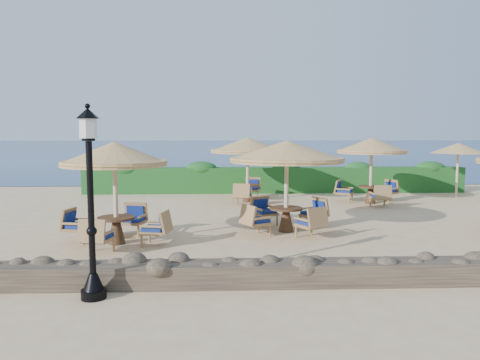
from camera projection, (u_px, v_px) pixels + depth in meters
ground at (300, 221)px, 15.15m from camera, size 120.00×120.00×0.00m
sea at (235, 147)px, 84.71m from camera, size 160.00×160.00×0.00m
hedge at (275, 180)px, 22.24m from camera, size 18.00×0.90×1.20m
stone_wall at (355, 272)px, 8.96m from camera, size 15.00×0.65×0.44m
lamp_post at (91, 211)px, 8.04m from camera, size 0.44×0.44×3.31m
extra_parasol at (458, 148)px, 20.40m from camera, size 2.30×2.30×2.41m
cafe_set_0 at (115, 175)px, 11.98m from camera, size 2.88×2.88×2.65m
cafe_set_1 at (287, 165)px, 13.45m from camera, size 3.32×3.32×2.65m
cafe_set_3 at (248, 152)px, 19.24m from camera, size 3.07×3.07×2.65m
cafe_set_4 at (371, 156)px, 18.76m from camera, size 2.79×2.80×2.65m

